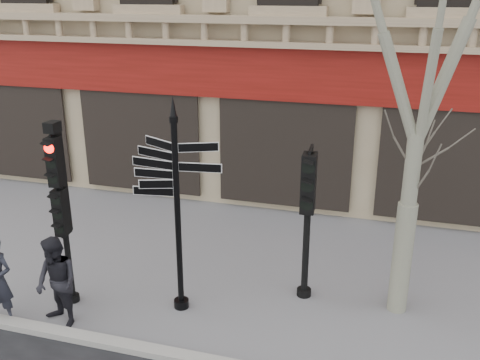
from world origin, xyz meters
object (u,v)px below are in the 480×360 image
object	(u,v)px
traffic_signal_main	(60,193)
fingerpost	(176,172)
traffic_signal_secondary	(308,199)
pedestrian_b	(57,283)

from	to	relation	value
traffic_signal_main	fingerpost	bearing A→B (deg)	3.60
traffic_signal_secondary	traffic_signal_main	bearing A→B (deg)	-164.36
traffic_signal_secondary	pedestrian_b	bearing A→B (deg)	-154.81
pedestrian_b	traffic_signal_main	bearing A→B (deg)	131.21
traffic_signal_main	pedestrian_b	distance (m)	1.55
traffic_signal_main	pedestrian_b	world-z (taller)	traffic_signal_main
fingerpost	traffic_signal_main	distance (m)	2.12
fingerpost	pedestrian_b	world-z (taller)	fingerpost
fingerpost	traffic_signal_main	xyz separation A→B (m)	(-2.03, -0.37, -0.46)
traffic_signal_main	traffic_signal_secondary	distance (m)	4.37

